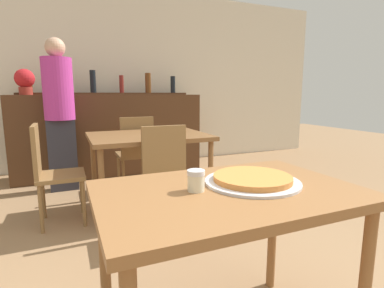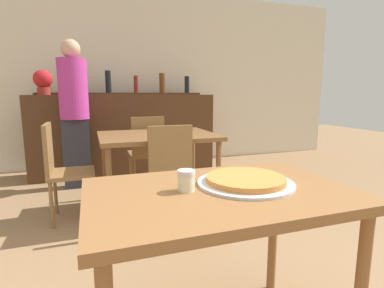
{
  "view_description": "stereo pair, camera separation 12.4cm",
  "coord_description": "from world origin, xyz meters",
  "views": [
    {
      "loc": [
        -0.61,
        -1.05,
        1.17
      ],
      "look_at": [
        0.07,
        0.55,
        0.87
      ],
      "focal_mm": 28.0,
      "sensor_mm": 36.0,
      "label": 1
    },
    {
      "loc": [
        -0.5,
        -1.1,
        1.17
      ],
      "look_at": [
        0.07,
        0.55,
        0.87
      ],
      "focal_mm": 28.0,
      "sensor_mm": 36.0,
      "label": 2
    }
  ],
  "objects": [
    {
      "name": "pizza_tray",
      "position": [
        0.14,
        0.03,
        0.79
      ],
      "size": [
        0.42,
        0.42,
        0.04
      ],
      "color": "silver",
      "rests_on": "dining_table_near"
    },
    {
      "name": "dining_table_far",
      "position": [
        0.13,
        1.8,
        0.69
      ],
      "size": [
        1.12,
        0.86,
        0.77
      ],
      "color": "brown",
      "rests_on": "ground_plane"
    },
    {
      "name": "bar_counter",
      "position": [
        0.0,
        3.42,
        0.57
      ],
      "size": [
        2.6,
        0.56,
        1.15
      ],
      "color": "#4C2D19",
      "rests_on": "ground_plane"
    },
    {
      "name": "cheese_shaker",
      "position": [
        -0.14,
        0.03,
        0.82
      ],
      "size": [
        0.07,
        0.07,
        0.09
      ],
      "color": "beige",
      "rests_on": "dining_table_near"
    },
    {
      "name": "potted_plant",
      "position": [
        -1.05,
        3.37,
        1.33
      ],
      "size": [
        0.24,
        0.24,
        0.33
      ],
      "color": "maroon",
      "rests_on": "bar_counter"
    },
    {
      "name": "chair_far_side_back",
      "position": [
        0.13,
        2.4,
        0.52
      ],
      "size": [
        0.4,
        0.4,
        0.91
      ],
      "rotation": [
        0.0,
        0.0,
        3.14
      ],
      "color": "olive",
      "rests_on": "ground_plane"
    },
    {
      "name": "chair_far_side_left",
      "position": [
        -0.76,
        1.8,
        0.52
      ],
      "size": [
        0.4,
        0.4,
        0.91
      ],
      "rotation": [
        0.0,
        0.0,
        1.57
      ],
      "color": "olive",
      "rests_on": "ground_plane"
    },
    {
      "name": "wall_back",
      "position": [
        0.0,
        3.92,
        1.4
      ],
      "size": [
        8.0,
        0.05,
        2.8
      ],
      "color": "silver",
      "rests_on": "ground_plane"
    },
    {
      "name": "bar_back_shelf",
      "position": [
        0.04,
        3.56,
        1.22
      ],
      "size": [
        2.39,
        0.24,
        0.35
      ],
      "color": "#4C2D19",
      "rests_on": "bar_counter"
    },
    {
      "name": "chair_far_side_front",
      "position": [
        0.13,
        1.2,
        0.52
      ],
      "size": [
        0.4,
        0.4,
        0.91
      ],
      "color": "olive",
      "rests_on": "ground_plane"
    },
    {
      "name": "person_standing",
      "position": [
        -0.66,
        2.84,
        0.98
      ],
      "size": [
        0.34,
        0.34,
        1.8
      ],
      "color": "#2D2D38",
      "rests_on": "ground_plane"
    },
    {
      "name": "dining_table_near",
      "position": [
        0.0,
        0.0,
        0.68
      ],
      "size": [
        1.09,
        0.72,
        0.77
      ],
      "color": "brown",
      "rests_on": "ground_plane"
    }
  ]
}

